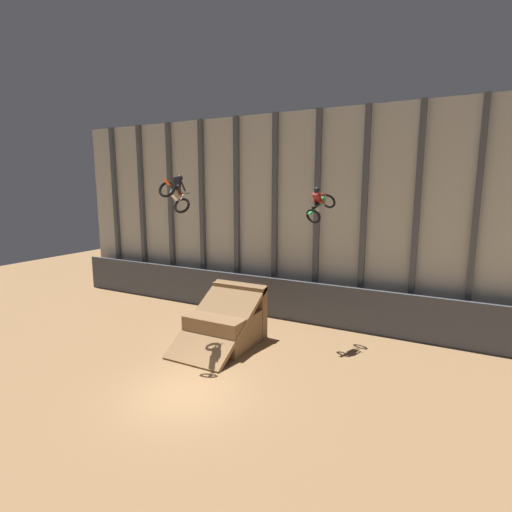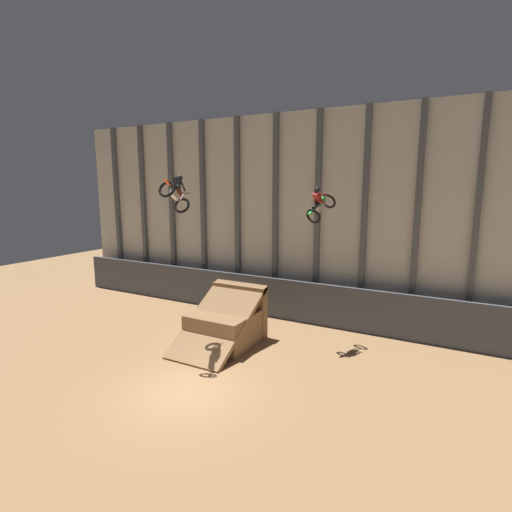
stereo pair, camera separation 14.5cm
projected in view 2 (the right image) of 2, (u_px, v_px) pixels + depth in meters
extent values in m
plane|color=#9E754C|center=(185.00, 393.00, 14.58)|extent=(60.00, 60.00, 0.00)
cube|color=beige|center=(297.00, 217.00, 22.46)|extent=(32.00, 0.12, 11.45)
cube|color=#4C5156|center=(118.00, 210.00, 28.84)|extent=(0.28, 0.28, 11.45)
cube|color=#4C5156|center=(144.00, 211.00, 27.65)|extent=(0.28, 0.28, 11.45)
cube|color=#4C5156|center=(172.00, 212.00, 26.46)|extent=(0.28, 0.28, 11.45)
cube|color=#4C5156|center=(203.00, 214.00, 25.26)|extent=(0.28, 0.28, 11.45)
cube|color=#4C5156|center=(238.00, 215.00, 24.07)|extent=(0.28, 0.28, 11.45)
cube|color=#4C5156|center=(275.00, 216.00, 22.88)|extent=(0.28, 0.28, 11.45)
cube|color=#4C5156|center=(317.00, 218.00, 21.69)|extent=(0.28, 0.28, 11.45)
cube|color=#4C5156|center=(364.00, 220.00, 20.50)|extent=(0.28, 0.28, 11.45)
cube|color=#4C5156|center=(417.00, 222.00, 19.31)|extent=(0.28, 0.28, 11.45)
cube|color=#4C5156|center=(476.00, 225.00, 18.11)|extent=(0.28, 0.28, 11.45)
cube|color=#474C56|center=(288.00, 300.00, 22.32)|extent=(31.36, 0.20, 2.31)
cube|color=#966F48|center=(226.00, 327.00, 19.14)|extent=(2.86, 3.08, 1.56)
cube|color=olive|center=(240.00, 309.00, 20.17)|extent=(2.92, 0.50, 2.59)
cube|color=#9E754C|center=(218.00, 321.00, 18.48)|extent=(2.92, 4.50, 2.76)
torus|color=black|center=(182.00, 206.00, 17.13)|extent=(0.81, 0.59, 0.69)
torus|color=black|center=(167.00, 189.00, 15.87)|extent=(0.81, 0.59, 0.69)
cube|color=#B7B7BC|center=(175.00, 195.00, 16.49)|extent=(0.29, 0.61, 0.50)
cube|color=#E54C19|center=(178.00, 192.00, 16.71)|extent=(0.29, 0.53, 0.43)
cube|color=black|center=(173.00, 187.00, 16.36)|extent=(0.26, 0.57, 0.38)
cube|color=#E54C19|center=(167.00, 182.00, 15.86)|extent=(0.20, 0.36, 0.23)
cylinder|color=#B7B7BC|center=(181.00, 199.00, 17.05)|extent=(0.15, 0.47, 0.38)
cylinder|color=black|center=(182.00, 193.00, 17.09)|extent=(0.52, 0.46, 0.04)
cube|color=black|center=(177.00, 184.00, 16.63)|extent=(0.33, 0.33, 0.53)
sphere|color=black|center=(180.00, 178.00, 16.82)|extent=(0.32, 0.40, 0.36)
cylinder|color=black|center=(174.00, 190.00, 16.63)|extent=(0.16, 0.29, 0.43)
cylinder|color=black|center=(179.00, 190.00, 16.56)|extent=(0.16, 0.29, 0.43)
cylinder|color=black|center=(176.00, 186.00, 16.90)|extent=(0.16, 0.40, 0.45)
cylinder|color=black|center=(183.00, 186.00, 16.80)|extent=(0.16, 0.40, 0.45)
torus|color=black|center=(329.00, 201.00, 18.66)|extent=(0.81, 0.58, 0.70)
torus|color=black|center=(313.00, 216.00, 17.85)|extent=(0.81, 0.58, 0.70)
cube|color=#B7B7BC|center=(320.00, 207.00, 18.17)|extent=(0.31, 0.62, 0.48)
cube|color=green|center=(321.00, 201.00, 18.17)|extent=(0.31, 0.53, 0.41)
cube|color=black|center=(316.00, 205.00, 17.93)|extent=(0.28, 0.58, 0.36)
cube|color=green|center=(311.00, 212.00, 17.67)|extent=(0.22, 0.37, 0.21)
cylinder|color=#B7B7BC|center=(326.00, 199.00, 18.44)|extent=(0.08, 0.11, 0.55)
cylinder|color=black|center=(324.00, 194.00, 18.30)|extent=(0.53, 0.45, 0.04)
cube|color=maroon|center=(317.00, 197.00, 17.91)|extent=(0.38, 0.53, 0.48)
sphere|color=black|center=(317.00, 190.00, 17.81)|extent=(0.33, 0.40, 0.35)
cylinder|color=maroon|center=(317.00, 202.00, 18.15)|extent=(0.21, 0.45, 0.17)
cylinder|color=maroon|center=(322.00, 202.00, 17.99)|extent=(0.21, 0.45, 0.17)
cylinder|color=maroon|center=(317.00, 194.00, 18.14)|extent=(0.20, 0.53, 0.14)
cylinder|color=maroon|center=(323.00, 194.00, 17.93)|extent=(0.20, 0.53, 0.14)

